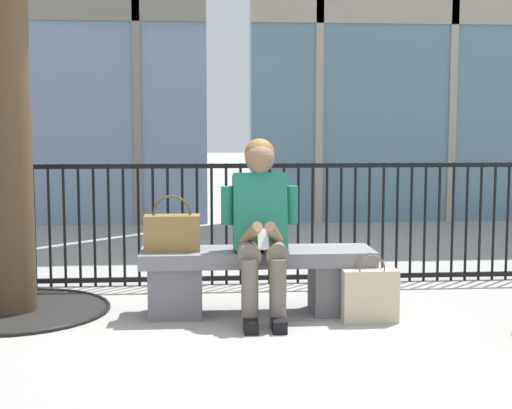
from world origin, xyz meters
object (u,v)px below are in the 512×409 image
at_px(stone_bench, 257,275).
at_px(seated_person_with_phone, 261,223).
at_px(shopping_bag, 370,295).
at_px(handbag_on_bench, 172,232).

bearing_deg(stone_bench, seated_person_with_phone, -83.87).
xyz_separation_m(stone_bench, seated_person_with_phone, (0.01, -0.13, 0.38)).
bearing_deg(stone_bench, shopping_bag, -21.03).
xyz_separation_m(handbag_on_bench, shopping_bag, (1.31, -0.27, -0.40)).
xyz_separation_m(stone_bench, handbag_on_bench, (-0.58, -0.01, 0.31)).
relative_size(seated_person_with_phone, shopping_bag, 2.65).
bearing_deg(seated_person_with_phone, shopping_bag, -11.98).
relative_size(stone_bench, shopping_bag, 3.50).
bearing_deg(shopping_bag, stone_bench, 158.97).
distance_m(stone_bench, handbag_on_bench, 0.66).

